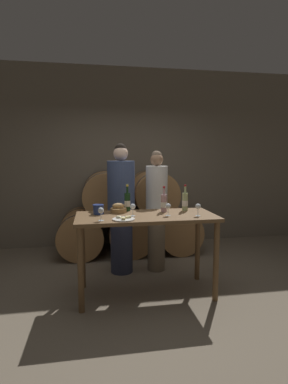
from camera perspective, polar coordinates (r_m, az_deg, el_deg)
ground_plane at (r=3.78m, az=0.39°, el=-18.75°), size 10.00×10.00×0.00m
stone_wall_back at (r=5.56m, az=-3.58°, el=6.56°), size 10.00×0.12×3.20m
barrel_stack at (r=5.09m, az=-2.79°, el=-4.57°), size 2.36×0.91×1.38m
tasting_table at (r=3.50m, az=0.40°, el=-6.58°), size 1.61×0.72×0.96m
person_left at (r=4.16m, az=-4.35°, el=-3.09°), size 0.38×0.38×1.80m
person_right at (r=4.24m, az=2.40°, el=-3.38°), size 0.30×0.30×1.71m
wine_bottle_red at (r=3.70m, az=-3.19°, el=-1.86°), size 0.07×0.07×0.33m
wine_bottle_white at (r=3.75m, az=7.82°, el=-1.82°), size 0.07×0.07×0.33m
wine_bottle_rose at (r=3.65m, az=3.81°, el=-2.10°), size 0.07×0.07×0.31m
blue_crock at (r=3.54m, az=-8.68°, el=-3.20°), size 0.13×0.13×0.11m
bread_basket at (r=3.62m, az=-4.91°, el=-3.24°), size 0.20×0.20×0.12m
cheese_plate at (r=3.21m, az=-3.90°, el=-5.15°), size 0.24×0.24×0.04m
wine_glass_far_left at (r=3.18m, az=-8.22°, el=-3.61°), size 0.06×0.06×0.14m
wine_glass_left at (r=3.39m, az=-2.15°, el=-2.88°), size 0.06×0.06×0.14m
wine_glass_center at (r=3.42m, az=4.62°, el=-2.80°), size 0.06×0.06×0.14m
wine_glass_right at (r=3.45m, az=10.27°, el=-2.81°), size 0.06×0.06×0.14m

